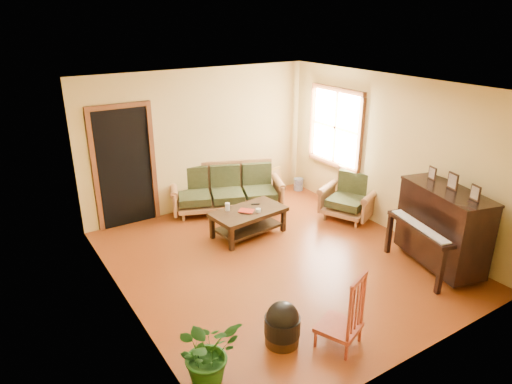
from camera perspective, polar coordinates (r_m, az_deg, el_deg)
floor at (r=7.00m, az=2.68°, el=-8.50°), size 5.00×5.00×0.00m
doorway at (r=8.08m, az=-16.08°, el=2.84°), size 1.08×0.16×2.05m
window at (r=8.70m, az=9.92°, el=7.94°), size 0.12×1.36×1.46m
sofa at (r=8.50m, az=-3.63°, el=0.36°), size 2.21×1.55×0.87m
coffee_table at (r=7.65m, az=-0.96°, el=-3.82°), size 1.30×0.80×0.45m
armchair at (r=8.33m, az=11.44°, el=-0.50°), size 1.10×1.12×0.86m
piano at (r=7.08m, az=22.23°, el=-4.30°), size 1.13×1.54×1.22m
footstool at (r=5.35m, az=3.30°, el=-16.65°), size 0.54×0.54×0.39m
red_chair at (r=5.25m, az=10.45°, el=-14.23°), size 0.58×0.60×0.93m
leaning_frame at (r=9.46m, az=2.36°, el=1.56°), size 0.41×0.17×0.53m
ceramic_crock at (r=9.64m, az=5.32°, el=0.98°), size 0.26×0.26×0.25m
potted_plant at (r=4.83m, az=-6.05°, el=-19.22°), size 0.70×0.63×0.72m
book at (r=7.42m, az=-1.43°, el=-2.66°), size 0.29×0.30×0.02m
candle at (r=7.54m, az=-3.59°, el=-1.85°), size 0.08×0.08×0.13m
glass_jar at (r=7.48m, az=0.29°, el=-2.30°), size 0.11×0.11×0.06m
remote at (r=7.78m, az=-0.10°, el=-1.51°), size 0.15×0.09×0.01m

